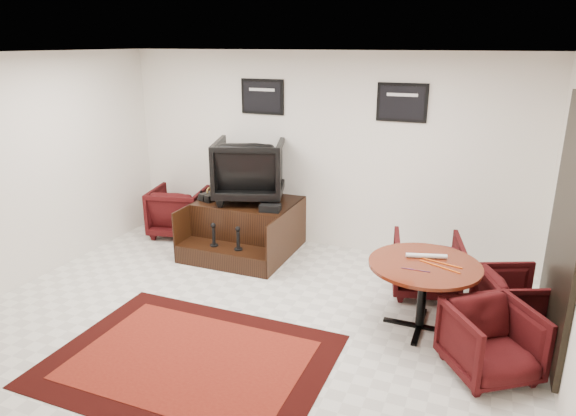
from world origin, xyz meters
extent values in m
plane|color=silver|center=(0.00, 0.00, 0.00)|extent=(6.00, 6.00, 0.00)
cube|color=white|center=(0.00, 2.50, 1.40)|extent=(6.00, 0.02, 2.80)
cube|color=white|center=(0.00, -2.50, 1.40)|extent=(6.00, 0.02, 2.80)
cube|color=white|center=(-3.00, 0.00, 1.40)|extent=(0.02, 5.00, 2.80)
cube|color=white|center=(0.00, 0.00, 2.80)|extent=(6.00, 5.00, 0.02)
cube|color=black|center=(2.97, 0.70, 1.30)|extent=(0.05, 1.90, 2.30)
cube|color=black|center=(2.96, 0.70, 1.30)|extent=(0.02, 1.72, 2.12)
cube|color=black|center=(2.97, 0.70, 1.30)|extent=(0.03, 0.05, 2.12)
cube|color=black|center=(-0.90, 2.48, 2.15)|extent=(0.66, 0.03, 0.50)
cube|color=black|center=(-0.90, 2.46, 2.15)|extent=(0.58, 0.01, 0.42)
cube|color=silver|center=(-0.90, 2.46, 2.25)|extent=(0.40, 0.00, 0.04)
cube|color=black|center=(1.10, 2.48, 2.15)|extent=(0.66, 0.03, 0.50)
cube|color=black|center=(1.10, 2.46, 2.15)|extent=(0.58, 0.01, 0.42)
cube|color=silver|center=(1.10, 2.46, 2.25)|extent=(0.40, 0.00, 0.04)
cube|color=black|center=(-0.19, -0.80, 0.00)|extent=(2.61, 1.96, 0.01)
cube|color=#62140E|center=(-0.19, -0.80, 0.01)|extent=(2.14, 1.49, 0.01)
cube|color=black|center=(-0.92, 2.00, 0.36)|extent=(1.39, 1.03, 0.72)
cube|color=black|center=(-0.92, 1.28, 0.13)|extent=(1.39, 0.41, 0.26)
cube|color=black|center=(-1.61, 1.79, 0.36)|extent=(0.02, 1.44, 0.72)
cube|color=black|center=(-0.23, 1.79, 0.36)|extent=(0.02, 1.44, 0.72)
cylinder|color=black|center=(-1.10, 1.28, 0.27)|extent=(0.11, 0.11, 0.02)
cylinder|color=black|center=(-1.10, 1.28, 0.40)|extent=(0.04, 0.04, 0.24)
sphere|color=black|center=(-1.10, 1.28, 0.55)|extent=(0.07, 0.07, 0.07)
cylinder|color=black|center=(-0.73, 1.28, 0.27)|extent=(0.11, 0.11, 0.02)
cylinder|color=black|center=(-0.73, 1.28, 0.40)|extent=(0.04, 0.04, 0.24)
sphere|color=black|center=(-0.73, 1.28, 0.55)|extent=(0.07, 0.07, 0.07)
imported|color=black|center=(-0.92, 2.05, 1.21)|extent=(1.19, 1.15, 0.98)
cube|color=black|center=(-1.49, 1.83, 0.77)|extent=(0.18, 0.29, 0.10)
cube|color=black|center=(-1.38, 1.79, 0.77)|extent=(0.18, 0.29, 0.10)
cube|color=black|center=(-0.43, 1.66, 0.77)|extent=(0.31, 0.24, 0.09)
imported|color=black|center=(-2.18, 2.08, 0.42)|extent=(0.95, 0.91, 0.83)
cylinder|color=#421609|center=(1.76, 0.63, 0.73)|extent=(1.14, 1.14, 0.04)
cylinder|color=black|center=(1.76, 0.63, 0.38)|extent=(0.09, 0.09, 0.67)
cube|color=black|center=(1.76, 0.63, 0.02)|extent=(0.76, 0.06, 0.03)
cube|color=black|center=(1.76, 0.63, 0.02)|extent=(0.06, 0.76, 0.03)
imported|color=black|center=(1.69, 1.49, 0.40)|extent=(0.91, 0.87, 0.79)
imported|color=black|center=(2.66, 0.99, 0.35)|extent=(0.87, 0.89, 0.71)
imported|color=black|center=(2.45, 0.06, 0.37)|extent=(0.97, 0.96, 0.74)
cylinder|color=silver|center=(1.75, 0.77, 0.77)|extent=(0.42, 0.16, 0.05)
cylinder|color=#EC580D|center=(1.91, 0.59, 0.75)|extent=(0.42, 0.19, 0.01)
cylinder|color=#EC580D|center=(1.91, 0.69, 0.75)|extent=(0.44, 0.13, 0.01)
cylinder|color=#4C1933|center=(1.61, 0.42, 0.75)|extent=(0.10, 0.01, 0.01)
cylinder|color=#4C1933|center=(1.67, 0.42, 0.75)|extent=(0.10, 0.01, 0.01)
cylinder|color=#4C1933|center=(1.73, 0.42, 0.75)|extent=(0.10, 0.01, 0.01)
cylinder|color=#4C1933|center=(1.79, 0.42, 0.75)|extent=(0.10, 0.01, 0.01)
camera|label=1|loc=(2.26, -4.35, 2.90)|focal=32.00mm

